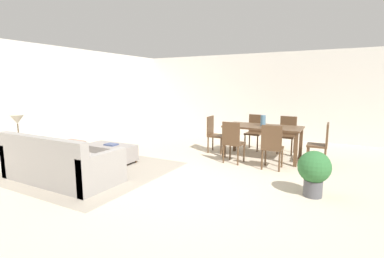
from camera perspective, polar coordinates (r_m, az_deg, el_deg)
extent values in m
plane|color=beige|center=(5.04, 0.30, -10.88)|extent=(10.80, 10.80, 0.00)
cube|color=silver|center=(9.45, 14.91, 6.50)|extent=(9.00, 0.12, 2.70)
cube|color=silver|center=(8.21, -26.82, 5.50)|extent=(0.12, 11.00, 2.70)
cube|color=gray|center=(6.12, -20.02, -7.76)|extent=(3.00, 2.80, 0.01)
cube|color=gray|center=(5.66, -24.62, -7.25)|extent=(2.16, 0.97, 0.42)
cube|color=gray|center=(5.33, -28.40, -3.71)|extent=(2.16, 0.16, 0.44)
cube|color=gray|center=(6.45, -30.11, -4.79)|extent=(0.14, 0.97, 0.62)
cube|color=gray|center=(4.88, -17.46, -8.14)|extent=(0.14, 0.97, 0.62)
cube|color=tan|center=(5.95, -29.27, -2.96)|extent=(0.37, 0.15, 0.37)
cube|color=gray|center=(5.48, -26.15, -3.72)|extent=(0.35, 0.12, 0.35)
cube|color=gray|center=(5.05, -22.23, -4.25)|extent=(0.39, 0.11, 0.39)
cube|color=gray|center=(6.51, -16.25, -4.53)|extent=(1.14, 0.59, 0.34)
cylinder|color=#513823|center=(7.09, -17.79, -5.18)|extent=(0.05, 0.05, 0.06)
cylinder|color=#513823|center=(6.39, -11.30, -6.44)|extent=(0.05, 0.05, 0.06)
cylinder|color=#513823|center=(6.77, -20.77, -5.99)|extent=(0.05, 0.05, 0.06)
cylinder|color=#513823|center=(6.04, -14.27, -7.45)|extent=(0.05, 0.05, 0.06)
cube|color=olive|center=(6.75, -31.52, -2.11)|extent=(0.40, 0.40, 0.03)
cylinder|color=olive|center=(7.03, -30.82, -4.09)|extent=(0.04, 0.04, 0.55)
cylinder|color=olive|center=(6.74, -29.34, -4.48)|extent=(0.04, 0.04, 0.55)
cylinder|color=olive|center=(6.87, -33.26, -4.57)|extent=(0.04, 0.04, 0.55)
cylinder|color=olive|center=(6.58, -31.84, -5.00)|extent=(0.04, 0.04, 0.55)
cylinder|color=brown|center=(6.74, -31.54, -1.88)|extent=(0.16, 0.16, 0.02)
cylinder|color=brown|center=(6.72, -31.66, -0.44)|extent=(0.02, 0.02, 0.32)
cone|color=beige|center=(6.69, -31.83, 1.68)|extent=(0.26, 0.26, 0.18)
cube|color=#513823|center=(6.74, 14.10, 0.42)|extent=(1.73, 0.86, 0.04)
cube|color=#513823|center=(7.38, 8.67, -1.66)|extent=(0.07, 0.07, 0.72)
cube|color=#513823|center=(7.02, 21.12, -2.73)|extent=(0.07, 0.07, 0.72)
cube|color=#513823|center=(6.71, 6.50, -2.70)|extent=(0.07, 0.07, 0.72)
cube|color=#513823|center=(6.30, 20.22, -3.97)|extent=(0.07, 0.07, 0.72)
cube|color=#513823|center=(6.29, 8.49, -2.88)|extent=(0.43, 0.43, 0.04)
cube|color=#513823|center=(6.08, 7.85, -0.82)|extent=(0.40, 0.07, 0.47)
cylinder|color=#513823|center=(6.56, 7.70, -4.38)|extent=(0.04, 0.04, 0.41)
cylinder|color=#513823|center=(6.42, 10.46, -4.73)|extent=(0.04, 0.04, 0.41)
cylinder|color=#513823|center=(6.26, 6.38, -5.01)|extent=(0.04, 0.04, 0.41)
cylinder|color=#513823|center=(6.12, 9.25, -5.39)|extent=(0.04, 0.04, 0.41)
cube|color=#513823|center=(5.98, 15.97, -3.74)|extent=(0.42, 0.42, 0.04)
cube|color=#513823|center=(5.76, 15.77, -1.62)|extent=(0.40, 0.06, 0.47)
cylinder|color=#513823|center=(6.23, 14.61, -5.31)|extent=(0.04, 0.04, 0.41)
cylinder|color=#513823|center=(6.18, 17.72, -5.57)|extent=(0.04, 0.04, 0.41)
cylinder|color=#513823|center=(5.91, 13.95, -6.07)|extent=(0.04, 0.04, 0.41)
cylinder|color=#513823|center=(5.85, 17.23, -6.36)|extent=(0.04, 0.04, 0.41)
cube|color=#513823|center=(7.61, 12.33, -0.92)|extent=(0.42, 0.42, 0.04)
cube|color=#513823|center=(7.74, 12.84, 1.14)|extent=(0.40, 0.06, 0.47)
cylinder|color=#513823|center=(7.44, 13.07, -2.93)|extent=(0.04, 0.04, 0.41)
cylinder|color=#513823|center=(7.55, 10.63, -2.68)|extent=(0.04, 0.04, 0.41)
cylinder|color=#513823|center=(7.76, 13.88, -2.48)|extent=(0.04, 0.04, 0.41)
cylinder|color=#513823|center=(7.86, 11.53, -2.24)|extent=(0.04, 0.04, 0.41)
cube|color=#513823|center=(7.41, 18.51, -1.45)|extent=(0.41, 0.41, 0.04)
cube|color=#513823|center=(7.54, 18.88, 0.68)|extent=(0.40, 0.05, 0.47)
cylinder|color=#513823|center=(7.25, 19.47, -3.52)|extent=(0.04, 0.04, 0.41)
cylinder|color=#513823|center=(7.32, 16.85, -3.28)|extent=(0.04, 0.04, 0.41)
cylinder|color=#513823|center=(7.58, 19.94, -3.02)|extent=(0.04, 0.04, 0.41)
cylinder|color=#513823|center=(7.64, 17.43, -2.80)|extent=(0.04, 0.04, 0.41)
cube|color=#513823|center=(6.57, 23.94, -3.06)|extent=(0.41, 0.41, 0.04)
cube|color=#513823|center=(6.52, 25.66, -0.98)|extent=(0.05, 0.40, 0.47)
cylinder|color=#513823|center=(6.46, 22.22, -5.19)|extent=(0.04, 0.04, 0.41)
cylinder|color=#513823|center=(6.79, 22.47, -4.53)|extent=(0.04, 0.04, 0.41)
cylinder|color=#513823|center=(6.44, 25.24, -5.42)|extent=(0.04, 0.04, 0.41)
cylinder|color=#513823|center=(6.77, 25.34, -4.75)|extent=(0.04, 0.04, 0.41)
cube|color=#513823|center=(7.16, 5.04, -1.36)|extent=(0.43, 0.43, 0.04)
cube|color=#513823|center=(7.18, 3.72, 0.74)|extent=(0.07, 0.40, 0.47)
cylinder|color=#513823|center=(7.31, 6.72, -2.98)|extent=(0.04, 0.04, 0.41)
cylinder|color=#513823|center=(6.99, 5.87, -3.51)|extent=(0.04, 0.04, 0.41)
cylinder|color=#513823|center=(7.41, 4.22, -2.76)|extent=(0.04, 0.04, 0.41)
cylinder|color=#513823|center=(7.10, 3.27, -3.28)|extent=(0.04, 0.04, 0.41)
cylinder|color=slate|center=(6.73, 14.16, 1.67)|extent=(0.12, 0.12, 0.25)
cube|color=#3F4C72|center=(6.41, -16.02, -3.03)|extent=(0.27, 0.21, 0.03)
cylinder|color=#4C4C51|center=(4.82, 23.22, -10.91)|extent=(0.28, 0.28, 0.26)
sphere|color=#2D6633|center=(4.72, 23.47, -7.03)|extent=(0.49, 0.49, 0.49)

